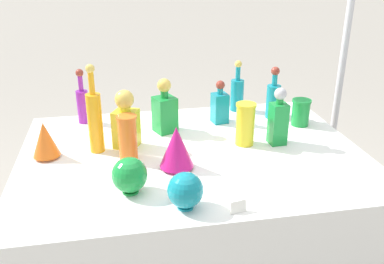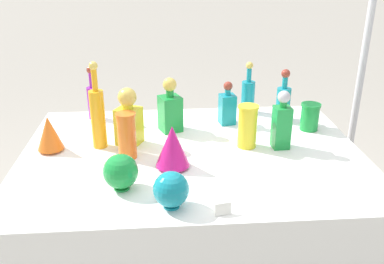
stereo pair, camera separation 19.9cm
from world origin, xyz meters
TOP-DOWN VIEW (x-y plane):
  - display_table at (0.00, -0.04)m, footprint 1.61×1.18m
  - tall_bottle_0 at (-0.44, 0.09)m, footprint 0.07×0.07m
  - tall_bottle_1 at (0.37, 0.51)m, footprint 0.08×0.08m
  - tall_bottle_2 at (-0.52, 0.48)m, footprint 0.06×0.06m
  - tall_bottle_3 at (0.53, 0.36)m, footprint 0.08×0.08m
  - square_decanter_0 at (-0.09, 0.27)m, footprint 0.13×0.13m
  - square_decanter_1 at (0.22, 0.34)m, footprint 0.09×0.09m
  - square_decanter_2 at (-0.30, 0.12)m, footprint 0.14×0.14m
  - square_decanter_3 at (0.43, 0.01)m, footprint 0.08×0.08m
  - slender_vase_0 at (0.27, 0.04)m, footprint 0.10×0.10m
  - slender_vase_1 at (-0.30, -0.04)m, footprint 0.09×0.09m
  - slender_vase_2 at (0.64, 0.22)m, footprint 0.10×0.10m
  - fluted_vase_0 at (-0.67, 0.06)m, footprint 0.12×0.12m
  - fluted_vase_1 at (-0.10, -0.15)m, footprint 0.15×0.15m
  - round_bowl_0 at (-0.11, -0.47)m, footprint 0.13×0.13m
  - round_bowl_1 at (-0.31, -0.32)m, footprint 0.14×0.14m
  - price_tag_left at (0.07, -0.53)m, footprint 0.06×0.03m
  - cardboard_box_behind_left at (-0.39, 0.98)m, footprint 0.56×0.44m
  - cardboard_box_behind_right at (0.18, 0.95)m, footprint 0.46×0.47m
  - canopy_pole at (1.10, 0.65)m, footprint 0.18×0.18m

SIDE VIEW (x-z plane):
  - cardboard_box_behind_left at x=-0.39m, z-range -0.04..0.29m
  - cardboard_box_behind_right at x=0.18m, z-range -0.04..0.37m
  - display_table at x=0.00m, z-range 0.32..1.08m
  - price_tag_left at x=0.07m, z-range 0.76..0.81m
  - round_bowl_0 at x=-0.11m, z-range 0.76..0.91m
  - round_bowl_1 at x=-0.31m, z-range 0.76..0.91m
  - slender_vase_2 at x=0.64m, z-range 0.77..0.91m
  - fluted_vase_0 at x=-0.67m, z-range 0.76..0.94m
  - square_decanter_1 at x=0.22m, z-range 0.74..0.98m
  - fluted_vase_1 at x=-0.10m, z-range 0.76..0.96m
  - tall_bottle_1 at x=0.37m, z-range 0.72..1.02m
  - slender_vase_0 at x=0.27m, z-range 0.77..0.98m
  - slender_vase_1 at x=-0.30m, z-range 0.77..0.98m
  - tall_bottle_3 at x=0.53m, z-range 0.73..1.02m
  - tall_bottle_2 at x=-0.52m, z-range 0.72..1.03m
  - square_decanter_0 at x=-0.09m, z-range 0.74..1.02m
  - square_decanter_3 at x=0.43m, z-range 0.74..1.03m
  - square_decanter_2 at x=-0.30m, z-range 0.75..1.04m
  - canopy_pole at x=1.10m, z-range -0.26..2.10m
  - tall_bottle_0 at x=-0.44m, z-range 0.71..1.13m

